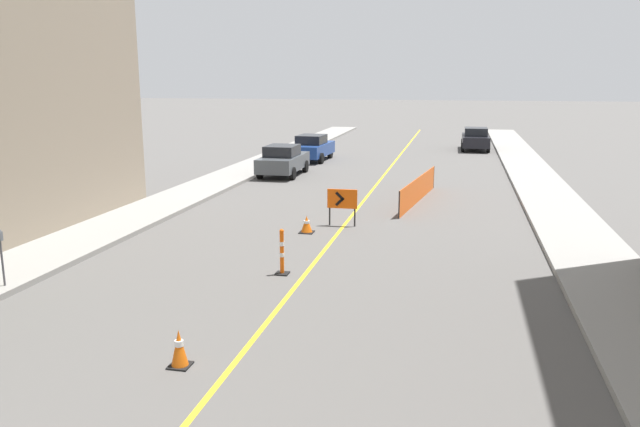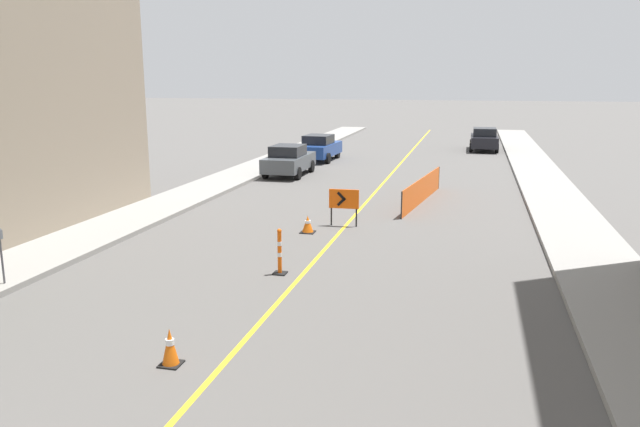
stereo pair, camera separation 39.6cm
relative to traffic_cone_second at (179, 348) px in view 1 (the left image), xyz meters
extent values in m
cube|color=gold|center=(0.90, 19.37, -0.34)|extent=(0.12, 66.53, 0.01)
cube|color=gray|center=(-6.65, 19.37, -0.26)|extent=(2.46, 66.53, 0.15)
cube|color=gray|center=(8.45, 19.37, -0.26)|extent=(2.46, 66.53, 0.15)
cube|color=black|center=(0.00, 0.00, -0.33)|extent=(0.38, 0.38, 0.03)
cone|color=orange|center=(0.00, 0.00, 0.02)|extent=(0.30, 0.30, 0.66)
cylinder|color=white|center=(0.00, 0.00, 0.10)|extent=(0.16, 0.16, 0.11)
cube|color=black|center=(-0.12, 9.95, -0.33)|extent=(0.47, 0.47, 0.03)
cone|color=orange|center=(-0.12, 9.95, -0.04)|extent=(0.37, 0.37, 0.54)
cylinder|color=white|center=(-0.12, 9.95, 0.02)|extent=(0.19, 0.19, 0.09)
cube|color=black|center=(0.31, 5.50, -0.32)|extent=(0.34, 0.34, 0.04)
cylinder|color=#EF560C|center=(0.31, 5.50, 0.24)|extent=(0.11, 0.11, 1.09)
cylinder|color=white|center=(0.31, 5.50, 0.18)|extent=(0.12, 0.12, 0.11)
cylinder|color=white|center=(0.31, 5.50, 0.48)|extent=(0.12, 0.12, 0.11)
sphere|color=#EF560C|center=(0.31, 5.50, 0.81)|extent=(0.12, 0.12, 0.12)
cube|color=#EF560C|center=(0.84, 11.16, 0.61)|extent=(1.03, 0.08, 0.66)
cube|color=black|center=(0.76, 11.12, 0.70)|extent=(0.32, 0.03, 0.32)
cube|color=black|center=(0.76, 11.12, 0.51)|extent=(0.32, 0.03, 0.32)
cylinder|color=black|center=(0.40, 11.16, -0.03)|extent=(0.06, 0.06, 0.62)
cylinder|color=black|center=(1.28, 11.16, -0.03)|extent=(0.06, 0.06, 0.62)
cube|color=#EF560C|center=(3.11, 16.07, 0.17)|extent=(0.96, 6.79, 1.02)
cylinder|color=#262626|center=(2.65, 12.68, 0.17)|extent=(0.05, 0.05, 1.02)
cylinder|color=#262626|center=(3.58, 19.47, 0.17)|extent=(0.05, 0.05, 1.02)
cube|color=#474C51|center=(-4.25, 21.69, 0.34)|extent=(1.82, 4.31, 0.72)
cube|color=black|center=(-4.25, 21.47, 0.97)|extent=(1.54, 1.94, 0.55)
cylinder|color=black|center=(-5.10, 23.02, -0.02)|extent=(0.22, 0.64, 0.64)
cylinder|color=black|center=(-3.39, 23.02, -0.02)|extent=(0.22, 0.64, 0.64)
cylinder|color=black|center=(-5.10, 20.35, -0.02)|extent=(0.22, 0.64, 0.64)
cylinder|color=black|center=(-3.39, 20.35, -0.02)|extent=(0.22, 0.64, 0.64)
cube|color=navy|center=(-4.14, 27.83, 0.34)|extent=(2.02, 4.39, 0.72)
cube|color=black|center=(-4.14, 27.61, 0.97)|extent=(1.63, 2.01, 0.55)
cylinder|color=black|center=(-4.99, 29.16, -0.02)|extent=(0.25, 0.65, 0.64)
cylinder|color=black|center=(-3.28, 29.16, -0.02)|extent=(0.25, 0.65, 0.64)
cylinder|color=black|center=(-4.99, 26.50, -0.02)|extent=(0.25, 0.65, 0.64)
cylinder|color=black|center=(-3.28, 26.50, -0.02)|extent=(0.25, 0.65, 0.64)
cube|color=black|center=(5.78, 35.79, 0.34)|extent=(1.85, 4.32, 0.72)
cube|color=black|center=(5.78, 35.57, 0.97)|extent=(1.55, 1.95, 0.55)
cylinder|color=black|center=(4.93, 37.12, -0.02)|extent=(0.23, 0.64, 0.64)
cylinder|color=black|center=(6.64, 37.12, -0.02)|extent=(0.23, 0.64, 0.64)
cylinder|color=black|center=(4.93, 34.45, -0.02)|extent=(0.23, 0.64, 0.64)
cylinder|color=black|center=(6.64, 34.45, -0.02)|extent=(0.23, 0.64, 0.64)
cylinder|color=#4C4C51|center=(-5.77, 2.75, 0.37)|extent=(0.05, 0.05, 1.10)
camera|label=1|loc=(4.64, -9.42, 4.66)|focal=35.00mm
camera|label=2|loc=(5.02, -9.33, 4.66)|focal=35.00mm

